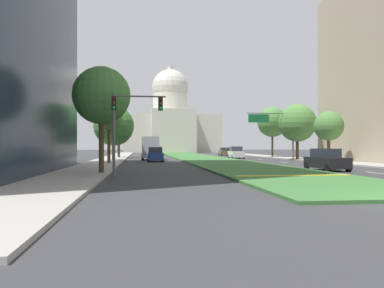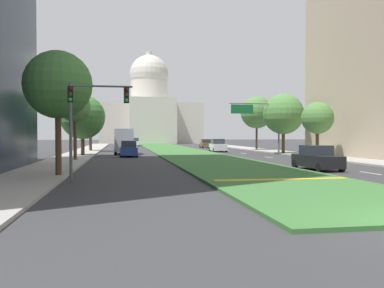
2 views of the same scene
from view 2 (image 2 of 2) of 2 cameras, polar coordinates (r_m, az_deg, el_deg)
The scene contains 22 objects.
ground_plane at distance 68.14m, azimuth -2.69°, elevation -0.78°, with size 260.00×260.00×0.00m, color #333335.
grass_median at distance 62.40m, azimuth -2.05°, elevation -0.91°, with size 8.04×104.08×0.14m, color #386B33.
median_curb_nose at distance 22.24m, azimuth 12.16°, elevation -4.77°, with size 7.24×0.50×0.04m, color gold.
lane_dashes_right at distance 60.25m, azimuth 5.68°, elevation -1.06°, with size 0.16×70.23×0.01m.
sidewalk_left at distance 56.31m, azimuth -14.84°, elevation -1.19°, with size 4.00×104.08×0.15m, color #9E9991.
sidewalk_right at distance 60.08m, azimuth 11.41°, elevation -1.02°, with size 4.00×104.08×0.15m, color #9E9991.
capitol_building at distance 125.01m, azimuth -5.86°, elevation 4.06°, with size 28.46×29.06×27.24m.
traffic_light_near_left at distance 22.51m, azimuth -14.19°, elevation 4.56°, with size 3.34×0.35×5.20m.
overhead_guide_sign at distance 51.85m, azimuth 9.33°, elevation 3.72°, with size 6.44×0.20×6.50m.
street_tree_left_near at distance 25.50m, azimuth -17.92°, elevation 7.70°, with size 3.94×3.94×7.37m.
street_tree_left_mid at distance 40.51m, azimuth -15.78°, elevation 4.86°, with size 2.91×2.91×6.55m.
street_tree_right_mid at distance 46.27m, azimuth 16.83°, elevation 3.40°, with size 3.41×3.41×5.96m.
street_tree_left_far at distance 49.10m, azimuth -14.79°, elevation 3.60°, with size 5.09×5.09×7.05m.
street_tree_right_far at distance 53.55m, azimuth 12.43°, elevation 4.03°, with size 5.11×5.11×7.63m.
street_tree_left_distant at distance 62.23m, azimuth -13.78°, elevation 3.83°, with size 4.24×4.24×7.42m.
street_tree_right_distant at distance 65.05m, azimuth 8.87°, elevation 4.29°, with size 4.95×4.95×8.37m.
sedan_lead_stopped at distance 30.53m, azimuth 16.76°, elevation -1.91°, with size 2.06×4.46×1.74m.
sedan_midblock at distance 47.13m, azimuth -8.69°, elevation -0.72°, with size 1.95×4.67×1.80m.
sedan_distant at distance 59.95m, azimuth 3.56°, elevation -0.25°, with size 2.17×4.58×1.86m.
sedan_far_horizon at distance 77.38m, azimuth 1.95°, elevation 0.04°, with size 2.21×4.52×1.62m.
sedan_very_far at distance 89.49m, azimuth -7.85°, elevation 0.24°, with size 2.10×4.73×1.77m.
box_truck_delivery at distance 53.33m, azimuth -9.32°, elevation 0.42°, with size 2.40×6.40×3.20m.
Camera 2 is at (-8.22, -9.77, 2.51)m, focal length 38.86 mm.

